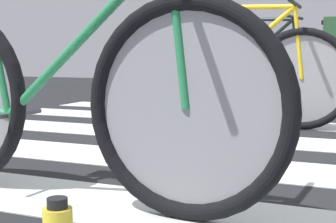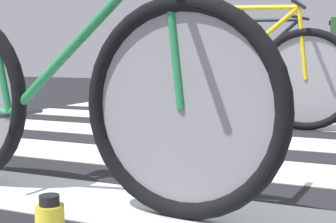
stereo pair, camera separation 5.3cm
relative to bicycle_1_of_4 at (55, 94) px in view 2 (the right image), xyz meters
The scene contains 7 objects.
ground 1.56m from the bicycle_1_of_4, 67.69° to the left, with size 18.00×14.00×0.02m.
crosswalk_markings 1.67m from the bicycle_1_of_4, 69.67° to the left, with size 5.33×6.55×0.00m.
bicycle_1_of_4 is the anchor object (origin of this frame).
bicycle_2_of_4 2.08m from the bicycle_1_of_4, 88.59° to the left, with size 1.74×0.52×0.93m.
cyclist_2_of_4 2.10m from the bicycle_1_of_4, 97.13° to the left, with size 0.32×0.41×0.98m.
bicycle_3_of_4 3.40m from the bicycle_1_of_4, 92.50° to the left, with size 1.72×0.54×0.93m.
cyclist_3_of_4 3.49m from the bicycle_1_of_4, 97.50° to the left, with size 0.37×0.44×1.02m.
Camera 2 is at (0.54, -2.87, 0.55)m, focal length 53.20 mm.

